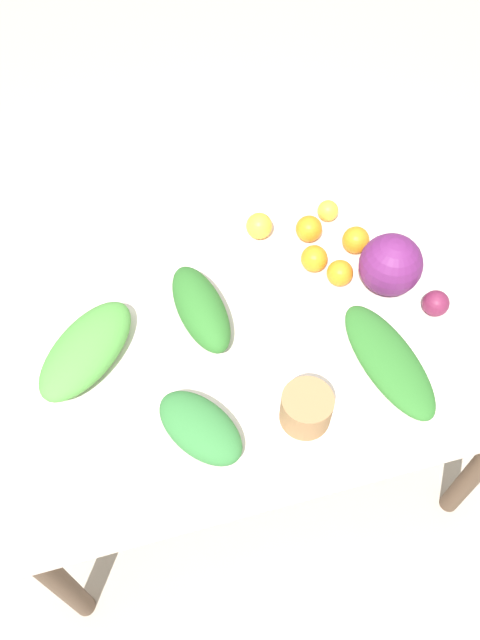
{
  "coord_description": "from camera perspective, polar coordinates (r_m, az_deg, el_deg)",
  "views": [
    {
      "loc": [
        -0.25,
        -0.91,
        2.12
      ],
      "look_at": [
        0.0,
        0.0,
        0.73
      ],
      "focal_mm": 35.0,
      "sensor_mm": 36.0,
      "label": 1
    }
  ],
  "objects": [
    {
      "name": "greens_bunch_kale",
      "position": [
        1.67,
        -3.61,
        1.08
      ],
      "size": [
        0.16,
        0.31,
        0.09
      ],
      "primitive_type": "ellipsoid",
      "rotation": [
        0.0,
        0.0,
        1.71
      ],
      "color": "#2D6B28",
      "rests_on": "dining_table"
    },
    {
      "name": "orange_0",
      "position": [
        1.8,
        6.8,
        5.6
      ],
      "size": [
        0.08,
        0.08,
        0.08
      ],
      "primitive_type": "sphere",
      "color": "orange",
      "rests_on": "dining_table"
    },
    {
      "name": "orange_3",
      "position": [
        1.86,
        10.54,
        7.2
      ],
      "size": [
        0.08,
        0.08,
        0.08
      ],
      "primitive_type": "sphere",
      "color": "orange",
      "rests_on": "dining_table"
    },
    {
      "name": "cabbage_purple",
      "position": [
        1.76,
        13.61,
        4.93
      ],
      "size": [
        0.17,
        0.17,
        0.17
      ],
      "primitive_type": "sphere",
      "color": "#601E5B",
      "rests_on": "dining_table"
    },
    {
      "name": "orange_1",
      "position": [
        1.78,
        9.12,
        4.27
      ],
      "size": [
        0.07,
        0.07,
        0.07
      ],
      "primitive_type": "sphere",
      "color": "orange",
      "rests_on": "dining_table"
    },
    {
      "name": "dining_table",
      "position": [
        1.77,
        -0.0,
        -1.9
      ],
      "size": [
        1.36,
        1.0,
        0.71
      ],
      "color": "silver",
      "rests_on": "ground_plane"
    },
    {
      "name": "orange_4",
      "position": [
        1.94,
        8.04,
        9.87
      ],
      "size": [
        0.06,
        0.06,
        0.06
      ],
      "primitive_type": "sphere",
      "color": "#F9A833",
      "rests_on": "dining_table"
    },
    {
      "name": "beet_root",
      "position": [
        1.77,
        17.47,
        1.47
      ],
      "size": [
        0.07,
        0.07,
        0.07
      ],
      "primitive_type": "sphere",
      "color": "maroon",
      "rests_on": "dining_table"
    },
    {
      "name": "greens_bunch_beet_tops",
      "position": [
        1.65,
        13.41,
        -3.59
      ],
      "size": [
        0.2,
        0.39,
        0.06
      ],
      "primitive_type": "ellipsoid",
      "rotation": [
        0.0,
        0.0,
        1.74
      ],
      "color": "#2D6B28",
      "rests_on": "dining_table"
    },
    {
      "name": "orange_2",
      "position": [
        1.87,
        6.31,
        8.29
      ],
      "size": [
        0.08,
        0.08,
        0.08
      ],
      "primitive_type": "sphere",
      "color": "orange",
      "rests_on": "dining_table"
    },
    {
      "name": "greens_bunch_scallion",
      "position": [
        1.65,
        -13.87,
        -2.61
      ],
      "size": [
        0.34,
        0.35,
        0.08
      ],
      "primitive_type": "ellipsoid",
      "rotation": [
        0.0,
        0.0,
        0.81
      ],
      "color": "#4C933D",
      "rests_on": "dining_table"
    },
    {
      "name": "orange_5",
      "position": [
        1.87,
        1.77,
        8.59
      ],
      "size": [
        0.08,
        0.08,
        0.08
      ],
      "primitive_type": "sphere",
      "color": "#F9A833",
      "rests_on": "dining_table"
    },
    {
      "name": "ground_plane",
      "position": [
        2.32,
        -0.0,
        -10.22
      ],
      "size": [
        8.0,
        8.0,
        0.0
      ],
      "primitive_type": "plane",
      "color": "#B2A899"
    },
    {
      "name": "greens_bunch_dandelion",
      "position": [
        1.51,
        -3.66,
        -9.77
      ],
      "size": [
        0.25,
        0.28,
        0.08
      ],
      "primitive_type": "ellipsoid",
      "rotation": [
        0.0,
        0.0,
        2.14
      ],
      "color": "#337538",
      "rests_on": "dining_table"
    },
    {
      "name": "paper_bag",
      "position": [
        1.52,
        6.08,
        -8.06
      ],
      "size": [
        0.13,
        0.13,
        0.1
      ],
      "primitive_type": "cylinder",
      "color": "#997047",
      "rests_on": "dining_table"
    }
  ]
}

